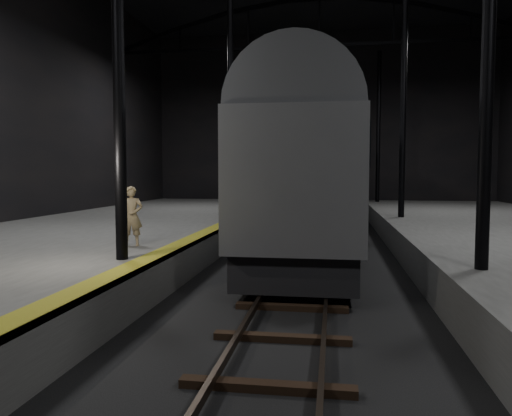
# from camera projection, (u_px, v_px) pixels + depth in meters

# --- Properties ---
(ground) EXTENTS (44.00, 44.00, 0.00)m
(ground) POSITION_uv_depth(u_px,v_px,m) (303.00, 273.00, 14.57)
(ground) COLOR black
(ground) RESTS_ON ground
(platform_left) EXTENTS (9.00, 43.80, 1.00)m
(platform_left) POSITION_uv_depth(u_px,v_px,m) (64.00, 250.00, 15.68)
(platform_left) COLOR #4F4F4C
(platform_left) RESTS_ON ground
(tactile_strip) EXTENTS (0.50, 43.80, 0.01)m
(tactile_strip) POSITION_uv_depth(u_px,v_px,m) (195.00, 237.00, 15.00)
(tactile_strip) COLOR olive
(tactile_strip) RESTS_ON platform_left
(track) EXTENTS (2.40, 43.00, 0.24)m
(track) POSITION_uv_depth(u_px,v_px,m) (303.00, 271.00, 14.57)
(track) COLOR #3F3328
(track) RESTS_ON ground
(train) EXTENTS (3.23, 21.62, 5.78)m
(train) POSITION_uv_depth(u_px,v_px,m) (313.00, 166.00, 20.97)
(train) COLOR #A0A2A8
(train) RESTS_ON ground
(woman) EXTENTS (0.65, 0.50, 1.58)m
(woman) POSITION_uv_depth(u_px,v_px,m) (132.00, 216.00, 13.12)
(woman) COLOR tan
(woman) RESTS_ON platform_left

